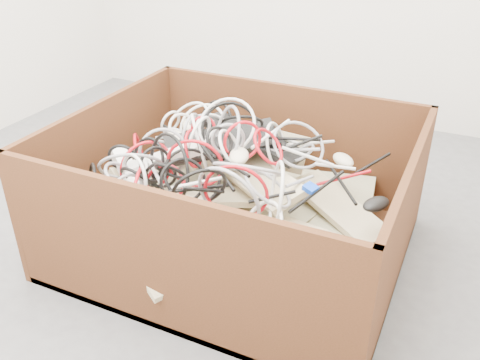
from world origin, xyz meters
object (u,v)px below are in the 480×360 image
at_px(vga_plug, 311,188).
at_px(power_strip_right, 129,173).
at_px(power_strip_left, 161,159).
at_px(cardboard_box, 234,218).

bearing_deg(vga_plug, power_strip_right, -146.16).
bearing_deg(power_strip_left, power_strip_right, -176.95).
bearing_deg(cardboard_box, power_strip_left, -158.45).
xyz_separation_m(power_strip_right, vga_plug, (0.65, 0.14, 0.03)).
relative_size(cardboard_box, power_strip_right, 4.26).
bearing_deg(power_strip_right, power_strip_left, 78.26).
xyz_separation_m(cardboard_box, power_strip_right, (-0.34, -0.18, 0.21)).
height_order(power_strip_left, vga_plug, power_strip_left).
bearing_deg(cardboard_box, vga_plug, -7.04).
xyz_separation_m(power_strip_left, power_strip_right, (-0.09, -0.08, -0.04)).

